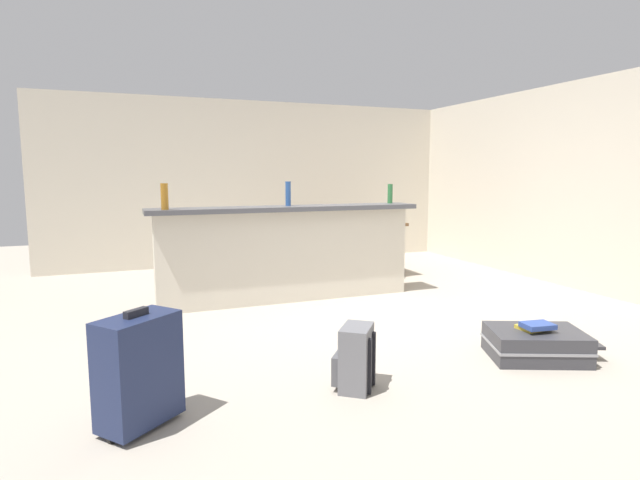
% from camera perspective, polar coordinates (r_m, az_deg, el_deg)
% --- Properties ---
extents(ground_plane, '(13.00, 13.00, 0.05)m').
position_cam_1_polar(ground_plane, '(5.36, 2.52, -7.87)').
color(ground_plane, '#ADA393').
extents(wall_back, '(6.60, 0.10, 2.50)m').
position_cam_1_polar(wall_back, '(8.06, -6.30, 6.40)').
color(wall_back, beige).
rests_on(wall_back, ground_plane).
extents(wall_right, '(0.10, 6.00, 2.50)m').
position_cam_1_polar(wall_right, '(7.20, 24.44, 5.66)').
color(wall_right, beige).
rests_on(wall_right, ground_plane).
extents(partition_half_wall, '(2.80, 0.20, 1.00)m').
position_cam_1_polar(partition_half_wall, '(5.55, -3.56, -1.84)').
color(partition_half_wall, beige).
rests_on(partition_half_wall, ground_plane).
extents(bar_countertop, '(2.96, 0.40, 0.05)m').
position_cam_1_polar(bar_countertop, '(5.49, -3.60, 3.57)').
color(bar_countertop, '#4C4C51').
rests_on(bar_countertop, partition_half_wall).
extents(bottle_amber, '(0.07, 0.07, 0.26)m').
position_cam_1_polar(bottle_amber, '(5.13, -17.08, 4.70)').
color(bottle_amber, '#9E661E').
rests_on(bottle_amber, bar_countertop).
extents(bottle_blue, '(0.06, 0.06, 0.26)m').
position_cam_1_polar(bottle_blue, '(5.53, -3.61, 5.23)').
color(bottle_blue, '#284C89').
rests_on(bottle_blue, bar_countertop).
extents(bottle_green, '(0.06, 0.06, 0.23)m').
position_cam_1_polar(bottle_green, '(6.06, 7.88, 5.18)').
color(bottle_green, '#2D6B38').
rests_on(bottle_green, bar_countertop).
extents(dining_table, '(1.10, 0.80, 0.74)m').
position_cam_1_polar(dining_table, '(6.95, 4.36, 1.27)').
color(dining_table, brown).
rests_on(dining_table, ground_plane).
extents(dining_chair_near_partition, '(0.44, 0.44, 0.93)m').
position_cam_1_polar(dining_chair_near_partition, '(6.41, 6.04, -0.45)').
color(dining_chair_near_partition, '#4C331E').
rests_on(dining_chair_near_partition, ground_plane).
extents(dining_chair_far_side, '(0.49, 0.49, 0.93)m').
position_cam_1_polar(dining_chair_far_side, '(7.45, 2.84, 0.68)').
color(dining_chair_far_side, '#4C331E').
rests_on(dining_chair_far_side, ground_plane).
extents(suitcase_flat_charcoal, '(0.89, 0.72, 0.22)m').
position_cam_1_polar(suitcase_flat_charcoal, '(4.25, 23.12, -10.72)').
color(suitcase_flat_charcoal, '#38383D').
rests_on(suitcase_flat_charcoal, ground_plane).
extents(backpack_grey, '(0.33, 0.34, 0.42)m').
position_cam_1_polar(backpack_grey, '(3.38, 3.96, -13.18)').
color(backpack_grey, slate).
rests_on(backpack_grey, ground_plane).
extents(suitcase_upright_navy, '(0.49, 0.47, 0.67)m').
position_cam_1_polar(suitcase_upright_navy, '(3.02, -19.70, -13.57)').
color(suitcase_upright_navy, '#1E284C').
rests_on(suitcase_upright_navy, ground_plane).
extents(book_stack, '(0.25, 0.24, 0.07)m').
position_cam_1_polar(book_stack, '(4.19, 23.08, -8.91)').
color(book_stack, gold).
rests_on(book_stack, suitcase_flat_charcoal).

